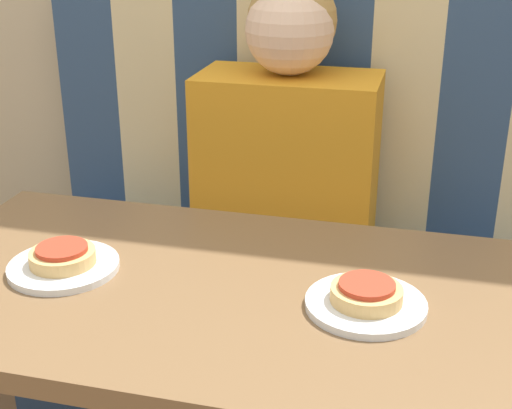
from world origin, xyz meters
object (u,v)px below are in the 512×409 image
plate_left (64,266)px  pizza_left (62,256)px  pizza_right (366,293)px  plate_right (366,304)px  person (288,131)px

plate_left → pizza_left: (0.00, -0.00, 0.02)m
pizza_left → plate_left: bearing=90.0°
pizza_left → pizza_right: same height
plate_right → pizza_right: (0.00, -0.00, 0.02)m
plate_left → pizza_right: pizza_right is taller
pizza_right → plate_right: bearing=90.0°
pizza_left → pizza_right: 0.49m
plate_right → pizza_right: pizza_right is taller
plate_right → pizza_right: size_ratio=1.68×
pizza_right → plate_left: bearing=180.0°
plate_right → pizza_left: pizza_left is taller
plate_left → pizza_left: pizza_left is taller
plate_left → pizza_left: size_ratio=1.68×
person → pizza_right: bearing=-68.2°
person → pizza_left: size_ratio=6.12×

